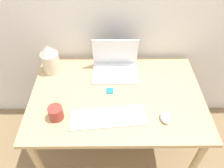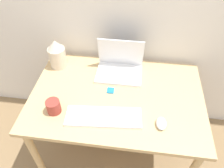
{
  "view_description": "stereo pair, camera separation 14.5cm",
  "coord_description": "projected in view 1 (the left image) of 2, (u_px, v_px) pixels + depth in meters",
  "views": [
    {
      "loc": [
        -0.04,
        -0.63,
        1.82
      ],
      "look_at": [
        -0.03,
        0.4,
        0.8
      ],
      "focal_mm": 35.0,
      "sensor_mm": 36.0,
      "label": 1
    },
    {
      "loc": [
        0.1,
        -0.62,
        1.82
      ],
      "look_at": [
        -0.03,
        0.4,
        0.8
      ],
      "focal_mm": 35.0,
      "sensor_mm": 36.0,
      "label": 2
    }
  ],
  "objects": [
    {
      "name": "desk",
      "position": [
        117.0,
        102.0,
        1.58
      ],
      "size": [
        1.2,
        0.8,
        0.7
      ],
      "color": "tan",
      "rests_on": "ground_plane"
    },
    {
      "name": "laptop",
      "position": [
        115.0,
        66.0,
        1.65
      ],
      "size": [
        0.34,
        0.25,
        0.26
      ],
      "color": "white",
      "rests_on": "desk"
    },
    {
      "name": "keyboard",
      "position": [
        108.0,
        118.0,
        1.37
      ],
      "size": [
        0.49,
        0.2,
        0.02
      ],
      "color": "white",
      "rests_on": "desk"
    },
    {
      "name": "mouse",
      "position": [
        165.0,
        117.0,
        1.36
      ],
      "size": [
        0.06,
        0.1,
        0.03
      ],
      "color": "silver",
      "rests_on": "desk"
    },
    {
      "name": "vase",
      "position": [
        50.0,
        59.0,
        1.62
      ],
      "size": [
        0.13,
        0.13,
        0.23
      ],
      "color": "beige",
      "rests_on": "desk"
    },
    {
      "name": "mp3_player",
      "position": [
        110.0,
        91.0,
        1.54
      ],
      "size": [
        0.05,
        0.05,
        0.01
      ],
      "color": "#1E7FB7",
      "rests_on": "desk"
    },
    {
      "name": "mug",
      "position": [
        56.0,
        113.0,
        1.35
      ],
      "size": [
        0.09,
        0.09,
        0.09
      ],
      "color": "#9E382D",
      "rests_on": "desk"
    }
  ]
}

